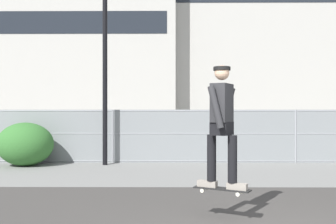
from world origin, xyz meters
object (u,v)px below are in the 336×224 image
parked_car_near (67,134)px  parked_car_mid (207,134)px  shrub_left (25,144)px  street_lamp (105,24)px  skater (222,118)px  skateboard (222,189)px

parked_car_near → parked_car_mid: same height
shrub_left → street_lamp: bearing=5.8°
parked_car_mid → street_lamp: bearing=-140.1°
parked_car_mid → shrub_left: parked_car_mid is taller
parked_car_mid → shrub_left: bearing=-151.8°
skater → parked_car_mid: skater is taller
skater → parked_car_mid: bearing=85.7°
skater → shrub_left: size_ratio=0.94×
skateboard → skater: 0.99m
skateboard → shrub_left: 9.04m
skater → parked_car_near: 11.63m
skater → parked_car_mid: size_ratio=0.39×
shrub_left → parked_car_near: bearing=81.4°
parked_car_mid → skateboard: bearing=-94.3°
skateboard → street_lamp: (-2.92, 7.44, 3.99)m
skateboard → parked_car_near: size_ratio=0.18×
parked_car_near → skater: bearing=-64.4°
street_lamp → shrub_left: (-2.58, -0.26, -3.98)m
skater → shrub_left: bearing=127.5°
shrub_left → skater: bearing=-52.5°
parked_car_near → shrub_left: 3.32m
street_lamp → parked_car_mid: bearing=39.9°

